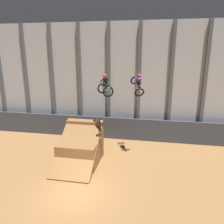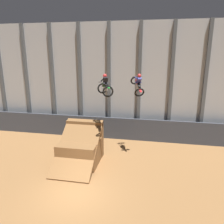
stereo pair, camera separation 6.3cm
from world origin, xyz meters
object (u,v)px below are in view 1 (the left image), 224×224
(rider_bike_right_air, at_px, (138,84))
(hay_bale_trackside, at_px, (89,142))
(rider_bike_left_air, at_px, (105,87))
(dirt_ramp, at_px, (81,148))

(rider_bike_right_air, bearing_deg, hay_bale_trackside, 145.27)
(rider_bike_left_air, height_order, hay_bale_trackside, rider_bike_left_air)
(dirt_ramp, bearing_deg, rider_bike_left_air, 1.86)
(dirt_ramp, height_order, rider_bike_left_air, rider_bike_left_air)
(hay_bale_trackside, bearing_deg, dirt_ramp, -83.61)
(dirt_ramp, xyz_separation_m, rider_bike_left_air, (1.83, 0.06, 4.58))
(rider_bike_right_air, distance_m, hay_bale_trackside, 6.87)
(rider_bike_left_air, relative_size, rider_bike_right_air, 0.93)
(rider_bike_left_air, xyz_separation_m, rider_bike_right_air, (2.04, 1.76, -0.01))
(rider_bike_left_air, relative_size, hay_bale_trackside, 1.72)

